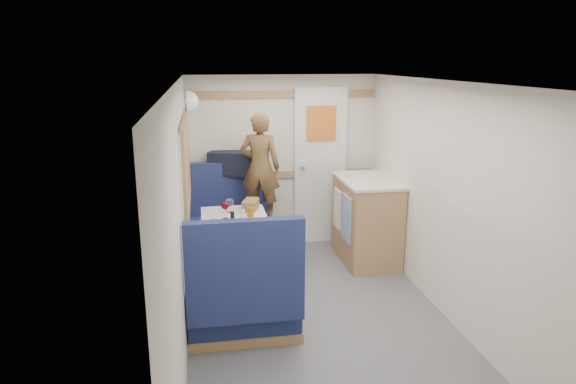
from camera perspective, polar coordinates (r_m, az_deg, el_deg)
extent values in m
plane|color=#515156|center=(4.29, 4.33, -15.81)|extent=(4.50, 4.50, 0.00)
plane|color=silver|center=(3.71, 4.93, 11.91)|extent=(4.50, 4.50, 0.00)
cube|color=silver|center=(6.03, -0.64, 3.38)|extent=(2.20, 0.02, 2.00)
cube|color=silver|center=(3.78, -11.82, -3.78)|extent=(0.02, 4.50, 2.00)
cube|color=silver|center=(4.28, 19.03, -2.08)|extent=(0.02, 4.50, 2.00)
cube|color=olive|center=(6.04, -0.60, 1.95)|extent=(2.15, 0.02, 0.08)
cube|color=olive|center=(5.90, -0.63, 10.79)|extent=(2.15, 0.02, 0.08)
cube|color=#9AA48B|center=(4.68, -11.36, 2.96)|extent=(0.04, 1.30, 0.72)
cube|color=white|center=(6.10, 3.59, 2.82)|extent=(0.62, 0.04, 1.86)
cube|color=orange|center=(5.98, 3.74, 7.64)|extent=(0.34, 0.03, 0.40)
cylinder|color=silver|center=(6.00, 1.66, 2.84)|extent=(0.04, 0.10, 0.04)
cube|color=white|center=(4.83, -5.92, -3.23)|extent=(0.62, 0.92, 0.04)
cylinder|color=silver|center=(4.94, -5.82, -7.10)|extent=(0.08, 0.08, 0.66)
cylinder|color=silver|center=(5.08, -5.72, -10.62)|extent=(0.36, 0.36, 0.03)
cube|color=navy|center=(5.73, -6.35, -5.34)|extent=(0.88, 0.50, 0.45)
cube|color=navy|center=(5.87, -6.64, -0.51)|extent=(0.88, 0.10, 0.80)
cube|color=olive|center=(5.80, -6.30, -7.06)|extent=(0.90, 0.52, 0.08)
cube|color=navy|center=(4.27, -4.99, -12.59)|extent=(0.88, 0.50, 0.45)
cube|color=navy|center=(3.83, -4.77, -8.83)|extent=(0.88, 0.10, 0.80)
cube|color=olive|center=(4.35, -4.94, -14.76)|extent=(0.90, 0.52, 0.08)
cube|color=olive|center=(5.86, -6.72, 1.76)|extent=(0.90, 0.14, 0.04)
sphere|color=white|center=(5.46, -10.99, 9.90)|extent=(0.20, 0.20, 0.20)
cube|color=olive|center=(5.69, 8.69, -3.18)|extent=(0.54, 0.90, 0.90)
cube|color=silver|center=(5.57, 8.87, 1.28)|extent=(0.56, 0.92, 0.03)
cube|color=#5972B2|center=(5.42, 6.51, -2.91)|extent=(0.01, 0.30, 0.48)
cube|color=silver|center=(5.75, 5.52, -1.85)|extent=(0.01, 0.28, 0.44)
imported|color=brown|center=(5.52, -3.12, 2.77)|extent=(0.50, 0.40, 1.18)
cube|color=black|center=(5.83, -6.05, 3.22)|extent=(0.60, 0.42, 0.26)
cube|color=white|center=(4.50, -3.26, -4.10)|extent=(0.34, 0.41, 0.02)
sphere|color=orange|center=(4.54, -2.84, -3.40)|extent=(0.07, 0.07, 0.07)
cube|color=#D5CC7B|center=(4.63, -5.09, -3.24)|extent=(0.12, 0.09, 0.04)
cylinder|color=white|center=(4.83, -6.96, -2.97)|extent=(0.06, 0.06, 0.01)
cylinder|color=white|center=(4.81, -6.97, -2.38)|extent=(0.01, 0.01, 0.10)
sphere|color=#44070E|center=(4.79, -7.00, -1.52)|extent=(0.08, 0.08, 0.08)
cylinder|color=silver|center=(4.44, -8.21, -3.83)|extent=(0.07, 0.07, 0.12)
cylinder|color=silver|center=(5.04, -6.50, -1.53)|extent=(0.07, 0.07, 0.12)
cylinder|color=#8B5714|center=(4.87, -4.18, -2.19)|extent=(0.06, 0.06, 0.10)
cylinder|color=black|center=(4.71, -6.20, -2.79)|extent=(0.04, 0.04, 0.10)
cylinder|color=white|center=(4.78, -5.05, -2.54)|extent=(0.04, 0.04, 0.10)
cube|color=brown|center=(5.09, -4.18, -1.42)|extent=(0.20, 0.27, 0.10)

